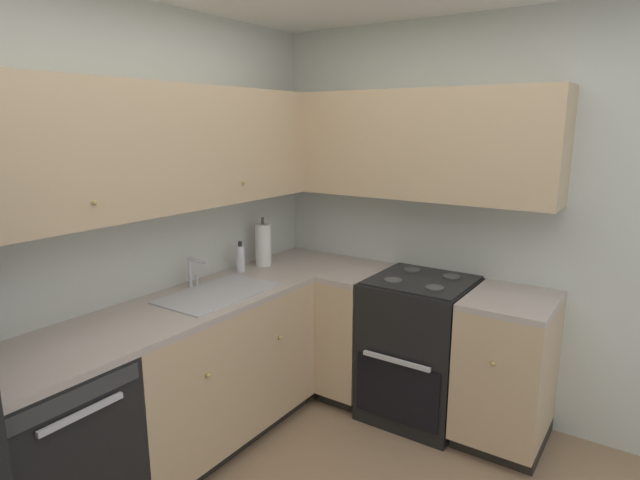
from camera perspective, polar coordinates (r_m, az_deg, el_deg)
wall_back at (r=2.98m, az=-23.19°, el=-0.38°), size 3.51×0.05×2.53m
wall_right at (r=3.45m, az=18.99°, el=1.59°), size 0.05×3.26×2.53m
dishwasher at (r=2.78m, az=-27.54°, el=-20.22°), size 0.60×0.63×0.88m
lower_cabinets_back at (r=3.26m, az=-12.08°, el=-13.86°), size 1.33×0.62×0.88m
countertop_back at (r=3.09m, az=-12.47°, el=-6.34°), size 2.54×0.60×0.03m
lower_cabinets_right at (r=3.46m, az=13.28°, el=-12.34°), size 0.62×1.41×0.88m
countertop_right at (r=3.29m, az=13.66°, el=-5.19°), size 0.60×1.41×0.03m
oven_range at (r=3.52m, az=10.80°, el=-11.38°), size 0.68×0.62×1.06m
upper_cabinets_back at (r=2.93m, az=-17.48°, el=9.49°), size 2.22×0.34×0.67m
upper_cabinets_right at (r=3.43m, az=8.88°, el=10.28°), size 0.32×1.96×0.67m
sink at (r=3.13m, az=-11.00°, el=-6.47°), size 0.68×0.40×0.10m
faucet at (r=3.23m, az=-13.64°, el=-3.14°), size 0.07×0.16×0.19m
soap_bottle at (r=3.52m, az=-8.67°, el=-1.99°), size 0.06×0.06×0.21m
paper_towel_roll at (r=3.65m, az=-6.21°, el=-0.52°), size 0.11×0.11×0.35m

